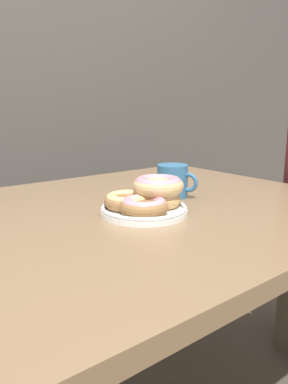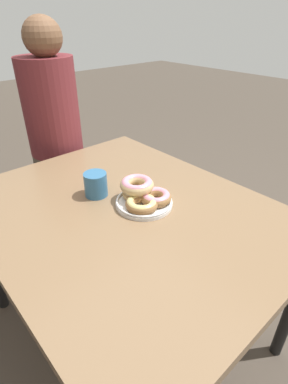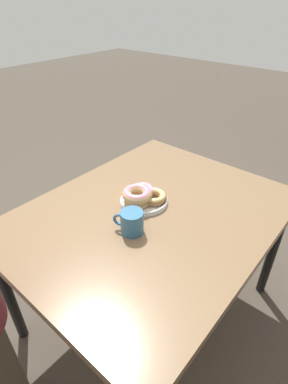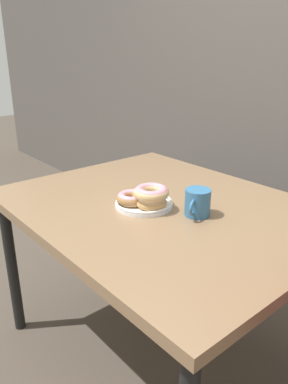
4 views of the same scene
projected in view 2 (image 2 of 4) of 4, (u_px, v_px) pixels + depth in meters
name	position (u px, v px, depth m)	size (l,w,h in m)	color
ground_plane	(145.00, 314.00, 1.62)	(14.00, 14.00, 0.00)	#4C4238
dining_table	(126.00, 222.00, 1.21)	(1.26, 1.00, 0.74)	#846647
donut_plate	(143.00, 196.00, 1.18)	(0.23, 0.24, 0.09)	white
coffee_mug	(96.00, 184.00, 1.24)	(0.10, 0.13, 0.10)	teal
person_figure	(56.00, 143.00, 1.79)	(0.33, 0.31, 1.39)	brown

